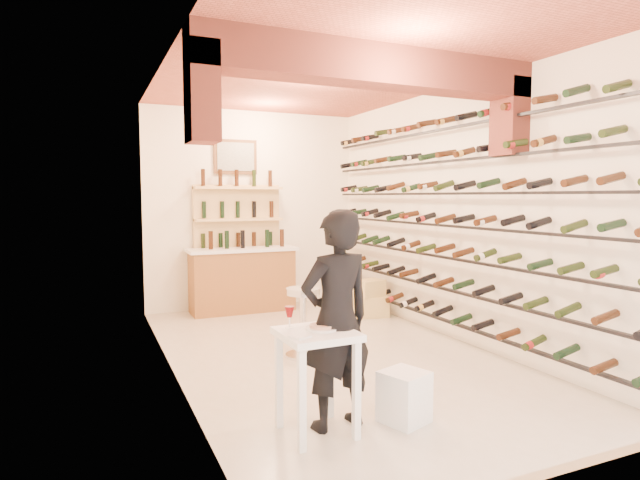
# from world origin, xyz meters

# --- Properties ---
(ground) EXTENTS (6.00, 6.00, 0.00)m
(ground) POSITION_xyz_m (0.00, 0.00, 0.00)
(ground) COLOR beige
(ground) RESTS_ON ground
(room_shell) EXTENTS (3.52, 6.02, 3.21)m
(room_shell) POSITION_xyz_m (0.00, -0.26, 2.25)
(room_shell) COLOR white
(room_shell) RESTS_ON ground
(wine_rack) EXTENTS (0.32, 5.70, 2.56)m
(wine_rack) POSITION_xyz_m (1.53, 0.00, 1.55)
(wine_rack) COLOR black
(wine_rack) RESTS_ON ground
(back_counter) EXTENTS (1.70, 0.62, 1.29)m
(back_counter) POSITION_xyz_m (-0.30, 2.65, 0.53)
(back_counter) COLOR #9C6430
(back_counter) RESTS_ON ground
(back_shelving) EXTENTS (1.40, 0.31, 2.73)m
(back_shelving) POSITION_xyz_m (-0.30, 2.89, 1.17)
(back_shelving) COLOR #DEBC7D
(back_shelving) RESTS_ON ground
(tasting_table) EXTENTS (0.57, 0.57, 0.97)m
(tasting_table) POSITION_xyz_m (-0.96, -1.79, 0.66)
(tasting_table) COLOR white
(tasting_table) RESTS_ON ground
(white_stool) EXTENTS (0.42, 0.42, 0.41)m
(white_stool) POSITION_xyz_m (-0.23, -1.89, 0.21)
(white_stool) COLOR white
(white_stool) RESTS_ON ground
(person) EXTENTS (0.68, 0.50, 1.72)m
(person) POSITION_xyz_m (-0.77, -1.75, 0.86)
(person) COLOR black
(person) RESTS_ON ground
(chrome_barstool) EXTENTS (0.41, 0.41, 0.78)m
(chrome_barstool) POSITION_xyz_m (-0.32, 0.06, 0.45)
(chrome_barstool) COLOR silver
(chrome_barstool) RESTS_ON ground
(crate_lower) EXTENTS (0.59, 0.46, 0.31)m
(crate_lower) POSITION_xyz_m (1.36, 1.51, 0.16)
(crate_lower) COLOR #D5BE74
(crate_lower) RESTS_ON ground
(crate_upper) EXTENTS (0.47, 0.36, 0.24)m
(crate_upper) POSITION_xyz_m (1.36, 1.51, 0.44)
(crate_upper) COLOR #D5BE74
(crate_upper) RESTS_ON crate_lower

